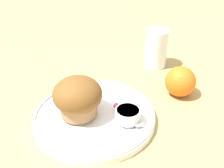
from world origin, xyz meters
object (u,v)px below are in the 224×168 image
Objects in this scene: butter_knife at (125,101)px; juice_glass at (156,48)px; muffin at (78,97)px; orange_fruit at (180,82)px.

butter_knife is 0.22m from juice_glass.
juice_glass reaches higher than butter_knife.
orange_fruit is (0.04, 0.24, -0.02)m from muffin.
muffin is at bearing -70.70° from juice_glass.
butter_knife is at bearing -57.81° from juice_glass.
muffin is 0.24m from orange_fruit.
butter_knife is at bearing 79.39° from muffin.
butter_knife is at bearing -99.38° from orange_fruit.
muffin reaches higher than butter_knife.
muffin is 0.91× the size of juice_glass.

